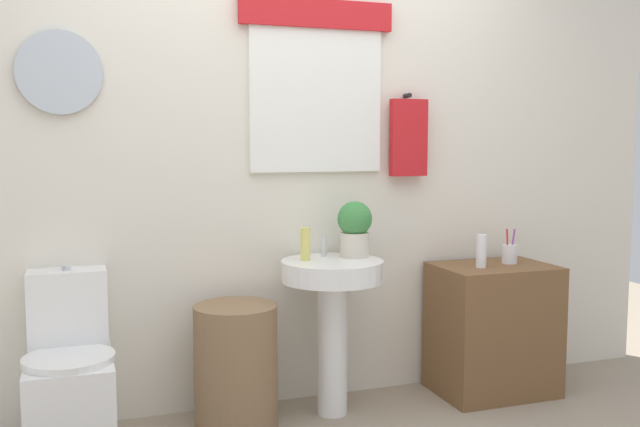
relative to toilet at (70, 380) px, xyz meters
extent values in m
cube|color=silver|center=(1.05, 0.26, 1.01)|extent=(4.40, 0.10, 2.60)
cube|color=white|center=(1.21, 0.20, 1.25)|extent=(0.69, 0.03, 0.72)
cube|color=red|center=(1.21, 0.18, 1.67)|extent=(0.79, 0.04, 0.14)
cylinder|color=silver|center=(0.00, 0.19, 1.34)|extent=(0.37, 0.03, 0.37)
cylinder|color=black|center=(1.71, 0.18, 1.28)|extent=(0.02, 0.06, 0.02)
cube|color=red|center=(1.71, 0.16, 1.06)|extent=(0.20, 0.05, 0.40)
cube|color=white|center=(0.00, -0.04, -0.09)|extent=(0.36, 0.50, 0.40)
cylinder|color=white|center=(0.00, -0.10, 0.12)|extent=(0.38, 0.38, 0.03)
cube|color=white|center=(0.00, 0.13, 0.28)|extent=(0.34, 0.18, 0.36)
cylinder|color=silver|center=(0.00, 0.13, 0.47)|extent=(0.04, 0.04, 0.02)
cylinder|color=#846647|center=(0.73, -0.04, -0.01)|extent=(0.39, 0.39, 0.58)
cylinder|color=white|center=(1.21, -0.04, 0.04)|extent=(0.15, 0.15, 0.66)
cylinder|color=white|center=(1.21, -0.04, 0.42)|extent=(0.49, 0.49, 0.10)
cylinder|color=silver|center=(1.21, 0.08, 0.52)|extent=(0.03, 0.03, 0.10)
cube|color=brown|center=(2.12, -0.04, 0.05)|extent=(0.60, 0.44, 0.68)
cylinder|color=#DBD166|center=(1.09, 0.01, 0.55)|extent=(0.05, 0.05, 0.16)
cylinder|color=beige|center=(1.35, 0.02, 0.53)|extent=(0.14, 0.14, 0.12)
sphere|color=#3D8442|center=(1.35, 0.02, 0.66)|extent=(0.17, 0.17, 0.17)
cylinder|color=white|center=(2.01, -0.08, 0.48)|extent=(0.05, 0.05, 0.17)
cylinder|color=silver|center=(2.22, -0.02, 0.44)|extent=(0.08, 0.08, 0.10)
cylinder|color=purple|center=(2.24, -0.01, 0.49)|extent=(0.02, 0.04, 0.18)
cylinder|color=red|center=(2.20, -0.02, 0.49)|extent=(0.01, 0.02, 0.18)
camera|label=1|loc=(0.05, -3.17, 1.03)|focal=39.45mm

